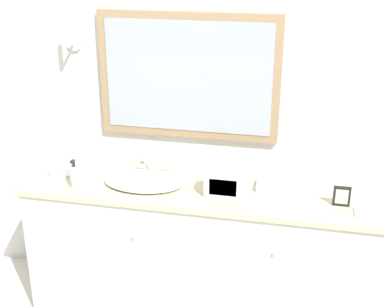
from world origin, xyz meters
The scene contains 9 objects.
wall_back centered at (-0.01, 0.59, 1.28)m, with size 8.00×0.18×2.55m.
vanity_counter centered at (0.00, 0.29, 0.42)m, with size 2.19×0.56×0.85m.
sink_basin centered at (-0.39, 0.26, 0.87)m, with size 0.46×0.37×0.19m.
soap_bottle centered at (-0.76, 0.13, 0.92)m, with size 0.05×0.05×0.17m.
appliance_box centered at (0.08, 0.21, 0.92)m, with size 0.21×0.11×0.14m.
picture_frame centered at (0.70, 0.22, 0.90)m, with size 0.09×0.01×0.11m.
hand_towel_near_sink centered at (-0.89, 0.29, 0.87)m, with size 0.17×0.11×0.05m.
hand_towel_far_corner centered at (0.34, 0.34, 0.87)m, with size 0.18×0.14×0.04m.
metal_tray centered at (0.85, 0.15, 0.85)m, with size 0.17×0.11×0.01m.
Camera 1 is at (0.47, -2.40, 2.17)m, focal length 50.00 mm.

